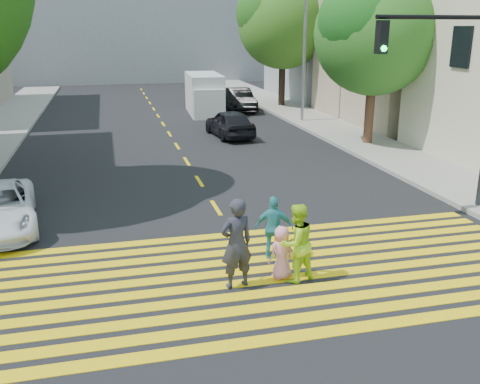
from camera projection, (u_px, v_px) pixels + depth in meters
name	position (u px, v px, depth m)	size (l,w,h in m)	color
ground	(277.00, 304.00, 10.50)	(120.00, 120.00, 0.00)	black
sidewalk_left	(4.00, 126.00, 28.94)	(3.00, 40.00, 0.15)	gray
sidewalk_right	(349.00, 136.00, 26.34)	(3.00, 60.00, 0.15)	gray
crosswalk	(259.00, 275.00, 11.68)	(13.40, 5.30, 0.01)	yellow
lane_line	(160.00, 120.00, 31.37)	(0.12, 34.40, 0.01)	yellow
building_right_tan	(430.00, 31.00, 30.09)	(10.00, 10.00, 10.00)	tan
building_right_grey	(347.00, 30.00, 40.29)	(10.00, 10.00, 10.00)	gray
backdrop_block	(132.00, 19.00, 53.26)	(30.00, 8.00, 12.00)	gray
tree_right_near	(376.00, 27.00, 23.07)	(6.55, 6.39, 7.71)	#473021
tree_right_far	(284.00, 18.00, 34.69)	(7.09, 6.65, 8.59)	black
pedestrian_man	(236.00, 244.00, 10.92)	(0.71, 0.46, 1.94)	#2B2B36
pedestrian_woman	(296.00, 243.00, 11.23)	(0.83, 0.65, 1.72)	#B2EB22
pedestrian_child	(281.00, 253.00, 11.41)	(0.58, 0.38, 1.19)	pink
pedestrian_extra	(274.00, 228.00, 12.35)	(0.89, 0.37, 1.52)	teal
dark_car_near	(230.00, 123.00, 26.31)	(1.60, 3.98, 1.36)	black
silver_car	(201.00, 95.00, 37.32)	(1.84, 4.52, 1.31)	gray
dark_car_parked	(239.00, 100.00, 34.47)	(1.54, 4.40, 1.45)	black
white_van	(205.00, 95.00, 33.22)	(2.22, 5.26, 2.43)	silver
traffic_signal	(463.00, 82.00, 14.52)	(3.98, 0.54, 5.84)	#2C2E37
street_lamp	(302.00, 27.00, 28.78)	(2.05, 0.24, 9.06)	gray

